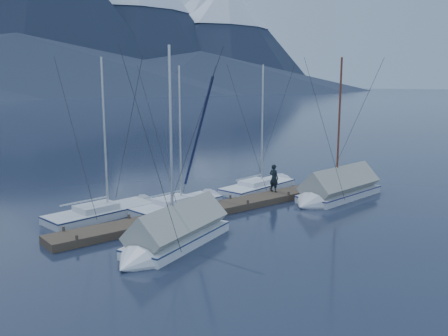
{
  "coord_description": "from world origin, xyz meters",
  "views": [
    {
      "loc": [
        -14.68,
        -16.19,
        6.38
      ],
      "look_at": [
        0.0,
        2.0,
        2.2
      ],
      "focal_mm": 38.0,
      "sensor_mm": 36.0,
      "label": 1
    }
  ],
  "objects": [
    {
      "name": "ground",
      "position": [
        0.0,
        0.0,
        0.0
      ],
      "size": [
        1000.0,
        1000.0,
        0.0
      ],
      "primitive_type": "plane",
      "color": "black",
      "rests_on": "ground"
    },
    {
      "name": "sailboat_covered_near",
      "position": [
        6.37,
        0.01,
        0.43
      ],
      "size": [
        6.8,
        2.9,
        8.62
      ],
      "color": "silver",
      "rests_on": "ground"
    },
    {
      "name": "sailboat_covered_far",
      "position": [
        -5.1,
        -1.0,
        0.42
      ],
      "size": [
        6.34,
        3.97,
        8.56
      ],
      "color": "white",
      "rests_on": "ground"
    },
    {
      "name": "sailboat_open_left",
      "position": [
        -4.56,
        4.93,
        0.15
      ],
      "size": [
        6.5,
        2.82,
        8.36
      ],
      "color": "silver",
      "rests_on": "ground"
    },
    {
      "name": "dock",
      "position": [
        0.0,
        2.0,
        0.11
      ],
      "size": [
        18.0,
        1.5,
        0.54
      ],
      "color": "#382D23",
      "rests_on": "ground"
    },
    {
      "name": "sailboat_open_mid",
      "position": [
        -0.93,
        3.94,
        0.14
      ],
      "size": [
        6.21,
        2.71,
        7.98
      ],
      "color": "silver",
      "rests_on": "ground"
    },
    {
      "name": "person",
      "position": [
        3.92,
        2.39,
        1.13
      ],
      "size": [
        0.46,
        0.62,
        1.57
      ],
      "primitive_type": "imported",
      "rotation": [
        0.0,
        0.0,
        1.73
      ],
      "color": "black",
      "rests_on": "dock"
    },
    {
      "name": "mooring_posts",
      "position": [
        -0.5,
        2.0,
        0.35
      ],
      "size": [
        15.12,
        1.52,
        0.35
      ],
      "color": "#382D23",
      "rests_on": "ground"
    },
    {
      "name": "sailboat_open_right",
      "position": [
        5.32,
        4.48,
        0.14
      ],
      "size": [
        6.42,
        2.92,
        8.22
      ],
      "color": "white",
      "rests_on": "ground"
    }
  ]
}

